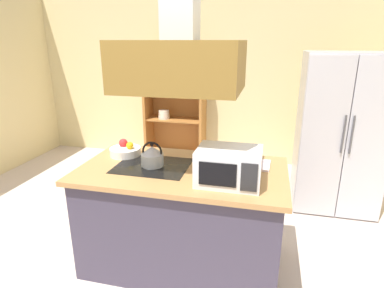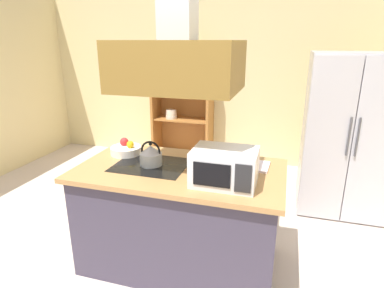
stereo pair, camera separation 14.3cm
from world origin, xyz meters
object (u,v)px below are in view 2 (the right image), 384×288
Objects in this scene: cutting_board at (248,165)px; microwave at (225,167)px; kettle at (151,155)px; dish_cabinet at (183,114)px; fruit_bowl at (126,149)px; refrigerator at (346,135)px.

cutting_board is 0.74× the size of microwave.
cutting_board is (0.78, 0.21, -0.08)m from kettle.
dish_cabinet is 6.14× the size of fruit_bowl.
refrigerator is 8.58× the size of kettle.
refrigerator reaches higher than dish_cabinet.
microwave is at bearing -66.01° from dish_cabinet.
dish_cabinet is 2.59m from kettle.
kettle is (0.55, -2.52, 0.23)m from dish_cabinet.
kettle is 0.74× the size of fruit_bowl.
microwave is at bearing -20.71° from fruit_bowl.
cutting_board is (1.33, -2.31, 0.15)m from dish_cabinet.
microwave reaches higher than fruit_bowl.
refrigerator is at bearing 57.59° from microwave.
kettle is at bearing 164.56° from microwave.
kettle is at bearing -77.75° from dish_cabinet.
dish_cabinet is 2.34m from fruit_bowl.
kettle is 0.68m from microwave.
microwave is 1.65× the size of fruit_bowl.
cutting_board is at bearing -126.29° from refrigerator.
microwave is (0.66, -0.18, 0.04)m from kettle.
fruit_bowl is (-0.33, 0.19, -0.04)m from kettle.
dish_cabinet is (-2.25, 1.04, -0.13)m from refrigerator.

